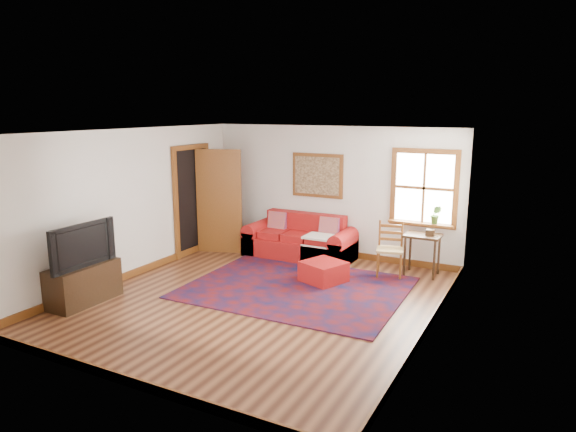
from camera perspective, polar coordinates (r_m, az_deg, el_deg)
The scene contains 13 objects.
ground at distance 7.82m, azimuth -3.17°, elevation -9.28°, with size 5.50×5.50×0.00m, color #3E1E10.
room_envelope at distance 7.40m, azimuth -3.26°, elevation 2.76°, with size 5.04×5.54×2.52m.
window at distance 9.30m, azimuth 15.00°, elevation 2.15°, with size 1.18×0.20×1.38m.
doorway at distance 10.16m, azimuth -8.81°, elevation 1.82°, with size 0.89×1.08×2.14m.
framed_artwork at distance 9.93m, azimuth 3.27°, elevation 4.51°, with size 1.05×0.07×0.85m.
persian_rug at distance 8.29m, azimuth 0.97°, elevation -7.94°, with size 3.34×2.68×0.02m, color #580C0C.
red_leather_sofa at distance 9.91m, azimuth 1.39°, elevation -3.01°, with size 2.10×0.87×0.82m.
red_ottoman at distance 8.53m, azimuth 3.97°, elevation -6.23°, with size 0.61×0.61×0.35m, color #A51515.
side_table at distance 9.05m, azimuth 14.73°, elevation -2.77°, with size 0.60×0.45×0.72m.
ladder_back_chair at distance 8.93m, azimuth 11.28°, elevation -3.37°, with size 0.53×0.51×0.94m.
media_cabinet at distance 8.19m, azimuth -21.76°, elevation -6.99°, with size 0.48×1.06×0.58m, color #311E10.
television at distance 7.97m, azimuth -22.31°, elevation -2.95°, with size 1.12×0.15×0.64m, color black.
candle_hurricane at distance 8.34m, azimuth -19.35°, elevation -3.78°, with size 0.12×0.12×0.18m.
Camera 1 is at (3.75, -6.26, 2.83)m, focal length 32.00 mm.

